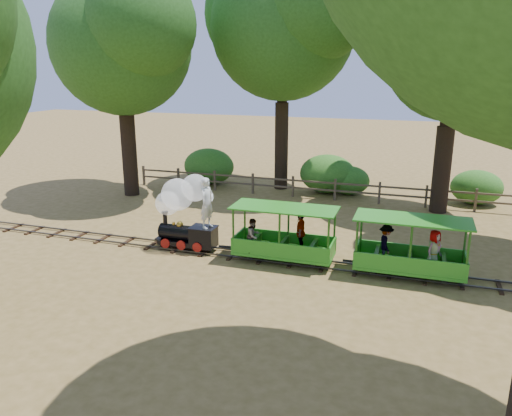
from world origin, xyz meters
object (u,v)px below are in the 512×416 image
(locomotive, at_px, (184,206))
(carriage_rear, at_px, (408,252))
(fence, at_px, (314,186))
(carriage_front, at_px, (282,239))

(locomotive, distance_m, carriage_rear, 7.26)
(fence, bearing_deg, locomotive, -109.08)
(locomotive, xyz_separation_m, fence, (2.74, 7.93, -0.94))
(locomotive, relative_size, carriage_front, 0.81)
(locomotive, height_order, carriage_rear, locomotive)
(carriage_front, height_order, carriage_rear, same)
(carriage_front, bearing_deg, locomotive, 178.48)
(carriage_front, bearing_deg, carriage_rear, 0.55)
(fence, bearing_deg, carriage_front, -85.17)
(carriage_front, xyz_separation_m, carriage_rear, (3.80, 0.04, 0.00))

